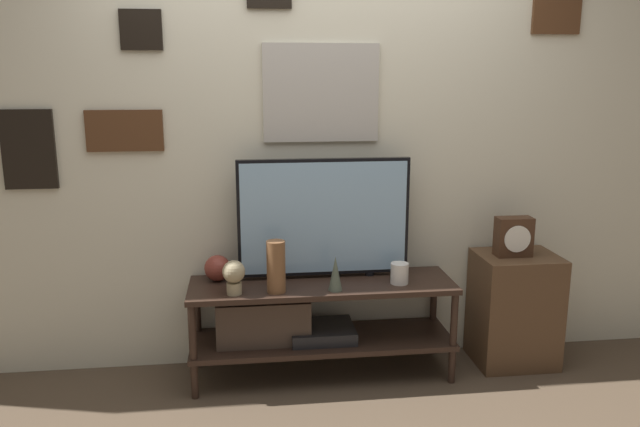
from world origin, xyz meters
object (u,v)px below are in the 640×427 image
television (324,218)px  candle_jar (399,273)px  mantel_clock (514,237)px  vase_tall_ceramic (276,267)px  vase_round_glass (217,268)px  decorative_bust (234,275)px  vase_slim_bronze (335,274)px

television → candle_jar: bearing=-21.4°
television → mantel_clock: (1.09, -0.08, -0.13)m
vase_tall_ceramic → mantel_clock: mantel_clock is taller
vase_round_glass → decorative_bust: size_ratio=0.79×
candle_jar → vase_round_glass: bearing=170.3°
mantel_clock → vase_round_glass: bearing=176.9°
television → vase_slim_bronze: (0.03, -0.23, -0.26)m
vase_round_glass → candle_jar: (1.00, -0.17, -0.02)m
vase_round_glass → mantel_clock: mantel_clock is taller
television → mantel_clock: size_ratio=4.27×
vase_round_glass → vase_slim_bronze: bearing=-20.9°
television → mantel_clock: 1.10m
vase_slim_bronze → mantel_clock: (1.05, 0.15, 0.13)m
vase_tall_ceramic → candle_jar: vase_tall_ceramic is taller
vase_round_glass → vase_tall_ceramic: size_ratio=0.52×
vase_slim_bronze → vase_tall_ceramic: bearing=176.5°
decorative_bust → vase_slim_bronze: bearing=-0.9°
vase_slim_bronze → vase_round_glass: bearing=159.1°
vase_slim_bronze → decorative_bust: 0.54m
decorative_bust → vase_round_glass: bearing=112.0°
decorative_bust → mantel_clock: bearing=5.1°
television → vase_round_glass: (-0.60, 0.01, -0.28)m
vase_tall_ceramic → vase_slim_bronze: bearing=-3.5°
vase_round_glass → vase_tall_ceramic: 0.39m
decorative_bust → candle_jar: bearing=3.9°
television → vase_round_glass: 0.66m
vase_tall_ceramic → candle_jar: (0.68, 0.05, -0.08)m
candle_jar → mantel_clock: (0.68, 0.08, 0.17)m
decorative_bust → mantel_clock: size_ratio=0.81×
vase_tall_ceramic → candle_jar: bearing=4.3°
candle_jar → decorative_bust: (-0.91, -0.06, 0.05)m
vase_round_glass → vase_tall_ceramic: (0.32, -0.22, 0.07)m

